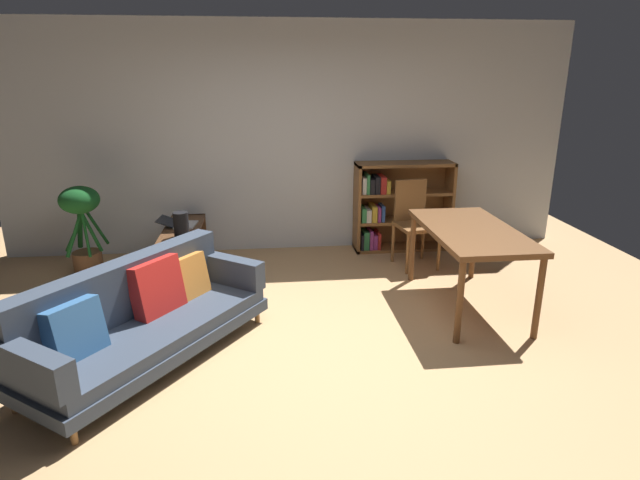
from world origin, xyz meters
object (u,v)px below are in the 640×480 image
object	(u,v)px
open_laptop	(179,223)
potted_floor_plant	(82,221)
desk_speaker	(181,225)
dining_table	(471,236)
bookshelf	(395,206)
media_console	(184,251)
dining_chair_near	(414,219)
fabric_couch	(142,316)

from	to	relation	value
open_laptop	potted_floor_plant	bearing A→B (deg)	-178.85
open_laptop	desk_speaker	bearing A→B (deg)	-78.40
dining_table	desk_speaker	bearing A→B (deg)	162.54
bookshelf	media_console	bearing A→B (deg)	-167.05
open_laptop	dining_table	world-z (taller)	dining_table
dining_table	dining_chair_near	xyz separation A→B (m)	(-0.19, 1.17, -0.15)
desk_speaker	dining_table	world-z (taller)	desk_speaker
desk_speaker	dining_chair_near	bearing A→B (deg)	7.08
potted_floor_plant	dining_chair_near	distance (m)	3.62
fabric_couch	dining_chair_near	size ratio (longest dim) A/B	2.11
desk_speaker	dining_chair_near	xyz separation A→B (m)	(2.53, 0.31, -0.10)
desk_speaker	dining_table	xyz separation A→B (m)	(2.71, -0.85, 0.05)
open_laptop	dining_chair_near	distance (m)	2.62
dining_table	bookshelf	distance (m)	1.78
fabric_couch	dining_table	world-z (taller)	dining_table
fabric_couch	dining_table	xyz separation A→B (m)	(2.82, 0.64, 0.33)
fabric_couch	dining_chair_near	world-z (taller)	dining_chair_near
open_laptop	fabric_couch	bearing A→B (deg)	-90.68
desk_speaker	bookshelf	size ratio (longest dim) A/B	0.22
open_laptop	dining_table	xyz separation A→B (m)	(2.80, -1.28, 0.15)
dining_chair_near	bookshelf	world-z (taller)	bookshelf
dining_table	fabric_couch	bearing A→B (deg)	-167.19
media_console	desk_speaker	world-z (taller)	desk_speaker
fabric_couch	open_laptop	xyz separation A→B (m)	(0.02, 1.92, 0.18)
potted_floor_plant	bookshelf	xyz separation A→B (m)	(3.55, 0.50, -0.06)
fabric_couch	media_console	world-z (taller)	fabric_couch
fabric_couch	bookshelf	size ratio (longest dim) A/B	1.71
desk_speaker	dining_chair_near	size ratio (longest dim) A/B	0.27
dining_chair_near	open_laptop	bearing A→B (deg)	177.56
media_console	desk_speaker	distance (m)	0.51
potted_floor_plant	dining_table	xyz separation A→B (m)	(3.81, -1.26, 0.09)
potted_floor_plant	bookshelf	size ratio (longest dim) A/B	0.82
media_console	open_laptop	distance (m)	0.31
media_console	open_laptop	world-z (taller)	open_laptop
open_laptop	dining_table	distance (m)	3.08
dining_table	bookshelf	xyz separation A→B (m)	(-0.26, 1.75, -0.15)
fabric_couch	media_console	size ratio (longest dim) A/B	1.76
open_laptop	media_console	bearing A→B (deg)	-67.57
dining_table	potted_floor_plant	bearing A→B (deg)	161.72
dining_chair_near	bookshelf	xyz separation A→B (m)	(-0.07, 0.59, -0.00)
media_console	potted_floor_plant	bearing A→B (deg)	175.61
media_console	dining_chair_near	xyz separation A→B (m)	(2.57, -0.01, 0.29)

